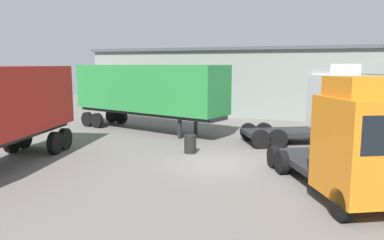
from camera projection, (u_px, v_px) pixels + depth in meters
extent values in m
plane|color=slate|center=(218.00, 164.00, 16.02)|extent=(60.00, 60.00, 0.00)
cube|color=gray|center=(278.00, 83.00, 31.87)|extent=(31.92, 7.17, 5.36)
cube|color=#474C51|center=(280.00, 50.00, 31.46)|extent=(32.42, 7.67, 0.25)
cube|color=#4C5156|center=(187.00, 94.00, 31.20)|extent=(3.20, 0.08, 3.60)
cube|color=#4C5156|center=(372.00, 100.00, 26.24)|extent=(3.20, 0.08, 3.60)
cube|color=silver|center=(337.00, 104.00, 20.43)|extent=(3.31, 3.34, 3.21)
cube|color=silver|center=(335.00, 70.00, 20.13)|extent=(2.48, 2.65, 0.60)
cube|color=black|center=(358.00, 92.00, 20.49)|extent=(1.08, 1.88, 1.15)
cube|color=#232326|center=(281.00, 132.00, 20.23)|extent=(4.40, 3.63, 0.24)
cylinder|color=#B2B2B7|center=(284.00, 132.00, 21.31)|extent=(1.23, 1.02, 0.56)
cylinder|color=black|center=(335.00, 129.00, 21.82)|extent=(0.99, 0.73, 0.97)
cylinder|color=black|center=(357.00, 137.00, 19.67)|extent=(0.99, 0.73, 0.97)
cylinder|color=black|center=(264.00, 131.00, 21.25)|extent=(0.99, 0.73, 0.97)
cylinder|color=black|center=(278.00, 139.00, 19.09)|extent=(0.99, 0.73, 0.97)
cylinder|color=black|center=(249.00, 132.00, 21.13)|extent=(0.99, 0.73, 0.97)
cylinder|color=black|center=(261.00, 139.00, 18.97)|extent=(0.99, 0.73, 0.97)
cylinder|color=black|center=(55.00, 143.00, 17.78)|extent=(0.54, 1.12, 1.08)
cylinder|color=black|center=(12.00, 142.00, 18.07)|extent=(0.54, 1.12, 1.08)
cylinder|color=black|center=(65.00, 139.00, 18.76)|extent=(0.54, 1.12, 1.08)
cylinder|color=black|center=(24.00, 138.00, 19.05)|extent=(0.54, 1.12, 1.08)
cube|color=orange|center=(370.00, 147.00, 10.72)|extent=(3.34, 3.30, 2.87)
cube|color=orange|center=(370.00, 87.00, 10.66)|extent=(2.65, 2.48, 0.60)
cube|color=#232326|center=(316.00, 163.00, 14.09)|extent=(3.71, 4.55, 0.24)
cylinder|color=#B2B2B7|center=(349.00, 170.00, 13.66)|extent=(1.02, 1.23, 0.56)
cylinder|color=black|center=(342.00, 204.00, 10.20)|extent=(0.70, 0.95, 0.92)
cylinder|color=black|center=(335.00, 160.00, 14.89)|extent=(0.70, 0.95, 0.92)
cylinder|color=black|center=(282.00, 162.00, 14.60)|extent=(0.70, 0.95, 0.92)
cylinder|color=black|center=(324.00, 155.00, 15.77)|extent=(0.70, 0.95, 0.92)
cylinder|color=black|center=(274.00, 157.00, 15.48)|extent=(0.70, 0.95, 0.92)
cube|color=#28843D|center=(147.00, 88.00, 23.66)|extent=(11.10, 5.20, 2.87)
cube|color=#232326|center=(148.00, 112.00, 23.89)|extent=(10.90, 4.48, 0.24)
cube|color=#232326|center=(196.00, 126.00, 22.77)|extent=(0.20, 0.20, 1.11)
cube|color=#232326|center=(180.00, 129.00, 21.49)|extent=(0.20, 0.20, 1.11)
cylinder|color=black|center=(121.00, 117.00, 26.97)|extent=(1.04, 0.55, 1.00)
cylinder|color=black|center=(97.00, 120.00, 25.21)|extent=(1.04, 0.55, 1.00)
cylinder|color=black|center=(112.00, 116.00, 27.55)|extent=(1.04, 0.55, 1.00)
cylinder|color=black|center=(88.00, 119.00, 25.79)|extent=(1.04, 0.55, 1.00)
cylinder|color=black|center=(190.00, 144.00, 18.03)|extent=(0.58, 0.58, 0.88)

